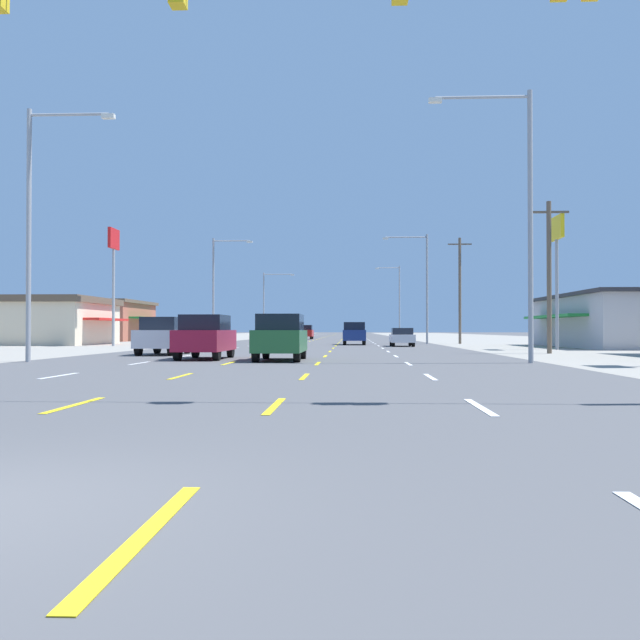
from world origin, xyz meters
TOP-DOWN VIEW (x-y plane):
  - ground_plane at (0.00, 66.00)m, footprint 572.00×572.00m
  - lot_apron_left at (-24.75, 66.00)m, footprint 28.00×440.00m
  - lot_apron_right at (24.75, 66.00)m, footprint 28.00×440.00m
  - lane_markings at (0.00, 104.50)m, footprint 10.64×227.60m
  - signal_span_wire at (0.39, 8.00)m, footprint 24.92×0.52m
  - suv_center_turn_nearest at (0.02, 24.79)m, footprint 1.98×4.90m
  - suv_inner_left_near at (-3.50, 26.07)m, footprint 1.98×4.90m
  - suv_far_left_mid at (-6.86, 31.42)m, footprint 1.98×4.90m
  - sedan_far_right_midfar at (7.06, 50.77)m, footprint 1.80×4.50m
  - suv_inner_right_far at (3.29, 56.30)m, footprint 1.98×4.90m
  - suv_inner_left_farther at (-3.74, 73.64)m, footprint 1.98×4.90m
  - suv_inner_left_farthest at (-3.39, 92.17)m, footprint 1.98×4.90m
  - storefront_left_row_1 at (-25.89, 55.91)m, footprint 14.79×11.51m
  - storefront_left_row_2 at (-26.54, 76.25)m, footprint 10.99×13.33m
  - storefront_right_row_1 at (24.90, 48.73)m, footprint 13.45×17.89m
  - pole_sign_left_row_1 at (-16.10, 50.17)m, footprint 0.24×2.15m
  - pole_sign_right_row_1 at (16.53, 41.34)m, footprint 0.24×2.63m
  - streetlight_left_row_0 at (-9.83, 22.92)m, footprint 3.65×0.26m
  - streetlight_right_row_0 at (9.78, 22.92)m, footprint 4.10×0.26m
  - streetlight_left_row_1 at (-9.79, 60.90)m, footprint 3.84×0.26m
  - streetlight_right_row_1 at (9.74, 60.90)m, footprint 4.26×0.26m
  - streetlight_left_row_2 at (-9.66, 98.88)m, footprint 4.66×0.26m
  - streetlight_right_row_2 at (9.83, 98.88)m, footprint 3.66×0.26m
  - utility_pole_right_row_0 at (14.00, 34.11)m, footprint 2.20×0.26m
  - utility_pole_right_row_1 at (13.15, 60.49)m, footprint 2.20×0.26m

SIDE VIEW (x-z plane):
  - ground_plane at x=0.00m, z-range 0.00..0.00m
  - lot_apron_left at x=-24.75m, z-range 0.00..0.01m
  - lot_apron_right at x=24.75m, z-range 0.00..0.01m
  - lane_markings at x=0.00m, z-range 0.00..0.01m
  - sedan_far_right_midfar at x=7.06m, z-range 0.03..1.49m
  - suv_center_turn_nearest at x=0.02m, z-range 0.04..2.02m
  - suv_inner_left_near at x=-3.50m, z-range 0.04..2.02m
  - suv_far_left_mid at x=-6.86m, z-range 0.04..2.02m
  - suv_inner_right_far at x=3.29m, z-range 0.04..2.02m
  - suv_inner_left_farther at x=-3.74m, z-range 0.04..2.02m
  - suv_inner_left_farthest at x=-3.39m, z-range 0.04..2.02m
  - storefront_right_row_1 at x=24.90m, z-range 0.01..4.03m
  - storefront_left_row_1 at x=-25.89m, z-range 0.03..4.22m
  - storefront_left_row_2 at x=-26.54m, z-range 0.02..4.76m
  - utility_pole_right_row_0 at x=14.00m, z-range 0.19..8.64m
  - utility_pole_right_row_1 at x=13.15m, z-range 0.20..10.11m
  - streetlight_left_row_1 at x=-9.79m, z-range 0.74..10.81m
  - streetlight_left_row_2 at x=-9.66m, z-range 0.84..10.73m
  - signal_span_wire at x=0.39m, z-range 1.03..10.69m
  - streetlight_left_row_0 at x=-9.83m, z-range 0.72..11.11m
  - streetlight_right_row_1 at x=9.74m, z-range 0.80..11.11m
  - streetlight_right_row_2 at x=9.83m, z-range 0.73..11.54m
  - streetlight_right_row_0 at x=9.78m, z-range 0.78..11.62m
  - pole_sign_right_row_1 at x=16.53m, z-range 2.45..11.22m
  - pole_sign_left_row_1 at x=-16.10m, z-range 2.45..11.92m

